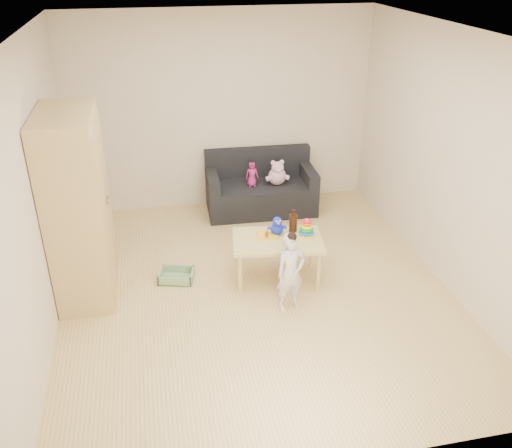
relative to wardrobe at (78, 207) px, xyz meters
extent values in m
plane|color=#DDBC77|center=(1.72, -0.38, -0.96)|extent=(4.50, 4.50, 0.00)
plane|color=white|center=(1.72, -0.38, 1.64)|extent=(4.50, 4.50, 0.00)
plane|color=beige|center=(1.72, 1.87, 0.34)|extent=(4.00, 0.00, 4.00)
plane|color=beige|center=(1.72, -2.63, 0.34)|extent=(4.00, 0.00, 4.00)
plane|color=beige|center=(-0.28, -0.38, 0.34)|extent=(0.00, 4.50, 4.50)
plane|color=beige|center=(3.72, -0.38, 0.34)|extent=(0.00, 4.50, 4.50)
cube|color=tan|center=(0.00, 0.00, 0.00)|extent=(0.53, 1.06, 1.91)
cube|color=black|center=(2.17, 1.48, -0.75)|extent=(1.47, 0.78, 0.41)
cube|color=#EDD582|center=(1.99, -0.23, -0.71)|extent=(1.02, 0.72, 0.50)
imported|color=silver|center=(1.99, -0.76, -0.55)|extent=(0.34, 0.26, 0.81)
imported|color=#B32171|center=(2.04, 1.42, -0.39)|extent=(0.17, 0.12, 0.33)
cylinder|color=yellow|center=(2.31, -0.20, -0.45)|extent=(0.15, 0.15, 0.02)
cylinder|color=silver|center=(2.31, -0.20, -0.36)|extent=(0.02, 0.02, 0.18)
torus|color=blue|center=(2.31, -0.20, -0.43)|extent=(0.16, 0.16, 0.04)
torus|color=#16922A|center=(2.31, -0.20, -0.39)|extent=(0.15, 0.15, 0.04)
torus|color=#D9FF0D|center=(2.31, -0.20, -0.36)|extent=(0.13, 0.13, 0.03)
torus|color=#FB4C0D|center=(2.31, -0.20, -0.32)|extent=(0.11, 0.11, 0.03)
torus|color=#EA0D45|center=(2.31, -0.20, -0.29)|extent=(0.09, 0.09, 0.03)
cylinder|color=black|center=(2.19, -0.09, -0.36)|extent=(0.09, 0.09, 0.20)
cylinder|color=black|center=(2.19, -0.09, -0.25)|extent=(0.04, 0.04, 0.06)
cylinder|color=black|center=(2.19, -0.09, -0.21)|extent=(0.05, 0.05, 0.02)
cube|color=yellow|center=(1.90, -0.12, -0.45)|extent=(0.23, 0.23, 0.02)
camera|label=1|loc=(0.76, -5.08, 2.32)|focal=38.00mm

